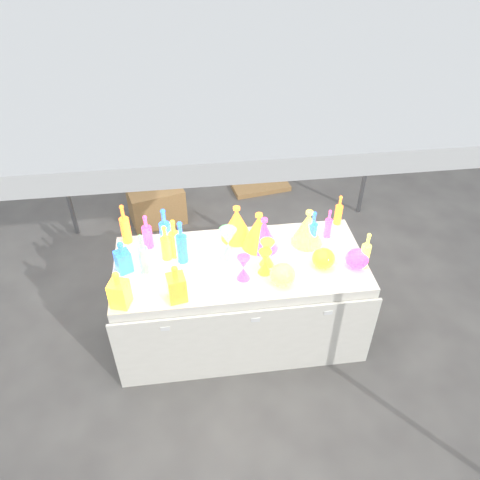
{
  "coord_description": "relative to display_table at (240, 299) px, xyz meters",
  "views": [
    {
      "loc": [
        -0.32,
        -2.49,
        2.98
      ],
      "look_at": [
        0.0,
        0.0,
        0.95
      ],
      "focal_mm": 35.0,
      "sensor_mm": 36.0,
      "label": 1
    }
  ],
  "objects": [
    {
      "name": "globe_1",
      "position": [
        0.26,
        -0.25,
        0.45
      ],
      "size": [
        0.22,
        0.22,
        0.14
      ],
      "primitive_type": null,
      "rotation": [
        0.0,
        0.0,
        -0.27
      ],
      "color": "#136E7A",
      "rests_on": "display_table"
    },
    {
      "name": "bottle_11",
      "position": [
        0.86,
        -0.15,
        0.52
      ],
      "size": [
        0.09,
        0.09,
        0.29
      ],
      "primitive_type": null,
      "rotation": [
        0.0,
        0.0,
        -0.43
      ],
      "color": "#136E7A",
      "rests_on": "display_table"
    },
    {
      "name": "lampshade_0",
      "position": [
        0.16,
        0.17,
        0.52
      ],
      "size": [
        0.31,
        0.31,
        0.29
      ],
      "primitive_type": null,
      "rotation": [
        0.0,
        0.0,
        -0.32
      ],
      "color": "#C5D22C",
      "rests_on": "display_table"
    },
    {
      "name": "globe_3",
      "position": [
        0.8,
        -0.15,
        0.44
      ],
      "size": [
        0.21,
        0.21,
        0.13
      ],
      "primitive_type": null,
      "rotation": [
        0.0,
        0.0,
        0.34
      ],
      "color": "blue",
      "rests_on": "display_table"
    },
    {
      "name": "lampshade_2",
      "position": [
        0.19,
        0.15,
        0.51
      ],
      "size": [
        0.29,
        0.29,
        0.26
      ],
      "primitive_type": null,
      "rotation": [
        0.0,
        0.0,
        -0.41
      ],
      "color": "blue",
      "rests_on": "display_table"
    },
    {
      "name": "bottle_5",
      "position": [
        -0.67,
        -0.0,
        0.54
      ],
      "size": [
        0.08,
        0.08,
        0.32
      ],
      "primitive_type": null,
      "rotation": [
        0.0,
        0.0,
        0.18
      ],
      "color": "#C026A8",
      "rests_on": "display_table"
    },
    {
      "name": "hourglass_3",
      "position": [
        -0.08,
        0.07,
        0.5
      ],
      "size": [
        0.14,
        0.14,
        0.25
      ],
      "primitive_type": null,
      "rotation": [
        0.0,
        0.0,
        0.16
      ],
      "color": "#C026A8",
      "rests_on": "display_table"
    },
    {
      "name": "bottle_0",
      "position": [
        -0.45,
        0.14,
        0.53
      ],
      "size": [
        0.09,
        0.09,
        0.31
      ],
      "primitive_type": null,
      "rotation": [
        0.0,
        0.0,
        0.2
      ],
      "color": "red",
      "rests_on": "display_table"
    },
    {
      "name": "bottle_9",
      "position": [
        0.82,
        0.37,
        0.51
      ],
      "size": [
        0.07,
        0.07,
        0.26
      ],
      "primitive_type": null,
      "rotation": [
        0.0,
        0.0,
        -0.13
      ],
      "color": "gold",
      "rests_on": "display_table"
    },
    {
      "name": "cardboard_box_closed",
      "position": [
        -0.67,
        1.64,
        -0.18
      ],
      "size": [
        0.63,
        0.52,
        0.4
      ],
      "primitive_type": "cube",
      "rotation": [
        0.0,
        0.0,
        0.26
      ],
      "color": "#B18450",
      "rests_on": "ground"
    },
    {
      "name": "bottle_7",
      "position": [
        -0.4,
        0.07,
        0.55
      ],
      "size": [
        0.08,
        0.08,
        0.35
      ],
      "primitive_type": null,
      "rotation": [
        0.0,
        0.0,
        -0.03
      ],
      "color": "#1C9B53",
      "rests_on": "display_table"
    },
    {
      "name": "ground",
      "position": [
        -0.0,
        0.01,
        -0.37
      ],
      "size": [
        80.0,
        80.0,
        0.0
      ],
      "primitive_type": "plane",
      "color": "slate",
      "rests_on": "ground"
    },
    {
      "name": "hourglass_4",
      "position": [
        0.18,
        -0.04,
        0.48
      ],
      "size": [
        0.11,
        0.11,
        0.21
      ],
      "primitive_type": null,
      "rotation": [
        0.0,
        0.0,
        0.09
      ],
      "color": "red",
      "rests_on": "display_table"
    },
    {
      "name": "bottle_2",
      "position": [
        -0.81,
        0.35,
        0.54
      ],
      "size": [
        0.09,
        0.09,
        0.33
      ],
      "primitive_type": null,
      "rotation": [
        0.0,
        0.0,
        -0.21
      ],
      "color": "gold",
      "rests_on": "display_table"
    },
    {
      "name": "canopy_tent",
      "position": [
        -0.0,
        0.02,
        2.01
      ],
      "size": [
        3.15,
        3.15,
        2.46
      ],
      "color": "gray",
      "rests_on": "ground"
    },
    {
      "name": "bottle_10",
      "position": [
        0.7,
        0.22,
        0.5
      ],
      "size": [
        0.07,
        0.07,
        0.25
      ],
      "primitive_type": null,
      "rotation": [
        0.0,
        0.0,
        -0.38
      ],
      "color": "blue",
      "rests_on": "display_table"
    },
    {
      "name": "decanter_0",
      "position": [
        -0.81,
        -0.3,
        0.51
      ],
      "size": [
        0.14,
        0.14,
        0.28
      ],
      "primitive_type": null,
      "rotation": [
        0.0,
        0.0,
        -0.31
      ],
      "color": "red",
      "rests_on": "display_table"
    },
    {
      "name": "decanter_1",
      "position": [
        -0.45,
        -0.3,
        0.52
      ],
      "size": [
        0.14,
        0.14,
        0.28
      ],
      "primitive_type": null,
      "rotation": [
        0.0,
        0.0,
        0.18
      ],
      "color": "gold",
      "rests_on": "display_table"
    },
    {
      "name": "display_table",
      "position": [
        0.0,
        0.0,
        0.0
      ],
      "size": [
        1.84,
        0.83,
        0.75
      ],
      "color": "white",
      "rests_on": "ground"
    },
    {
      "name": "bottle_6",
      "position": [
        -0.52,
        0.12,
        0.52
      ],
      "size": [
        0.1,
        0.1,
        0.29
      ],
      "primitive_type": null,
      "rotation": [
        0.0,
        0.0,
        0.41
      ],
      "color": "red",
      "rests_on": "display_table"
    },
    {
      "name": "bottle_8",
      "position": [
        0.55,
        0.14,
        0.53
      ],
      "size": [
        0.07,
        0.07,
        0.3
      ],
      "primitive_type": null,
      "rotation": [
        0.0,
        0.0,
        0.0
      ],
      "color": "#1C9B53",
      "rests_on": "display_table"
    },
    {
      "name": "hourglass_0",
      "position": [
        0.16,
        -0.12,
        0.47
      ],
      "size": [
        0.11,
        0.11,
        0.19
      ],
      "primitive_type": null,
      "rotation": [
        0.0,
        0.0,
        -0.2
      ],
      "color": "gold",
      "rests_on": "display_table"
    },
    {
      "name": "bottle_1",
      "position": [
        -0.52,
        0.24,
        0.55
      ],
      "size": [
        0.09,
        0.09,
        0.35
      ],
      "primitive_type": null,
      "rotation": [
        0.0,
        0.0,
        -0.06
      ],
      "color": "#1C9B53",
      "rests_on": "display_table"
    },
    {
      "name": "bottle_3",
      "position": [
        -0.65,
        0.27,
        0.52
      ],
      "size": [
        0.1,
        0.1,
        0.28
      ],
      "primitive_type": null,
      "rotation": [
        0.0,
        0.0,
        -0.41
      ],
      "color": "blue",
      "rests_on": "display_table"
    },
    {
      "name": "globe_2",
      "position": [
        0.57,
        -0.11,
        0.44
      ],
      "size": [
        0.2,
        0.2,
        0.13
      ],
      "primitive_type": null,
      "rotation": [
        0.0,
        0.0,
        -0.33
      ],
      "color": "gold",
      "rests_on": "display_table"
    },
    {
      "name": "lampshade_1",
      "position": [
        0.01,
        0.29,
        0.52
      ],
      "size": [
        0.32,
        0.32,
        0.28
      ],
      "primitive_type": null,
      "rotation": [
        0.0,
        0.0,
        0.42
      ],
      "color": "#C5D22C",
      "rests_on": "display_table"
    },
    {
      "name": "hourglass_1",
      "position": [
        0.0,
        -0.16,
        0.47
      ],
      "size": [
        0.1,
        0.1,
        0.19
      ],
      "primitive_type": null,
      "rotation": [
        0.0,
        0.0,
        -0.03
      ],
      "color": "blue",
      "rests_on": "display_table"
    },
    {
      "name": "decanter_2",
      "position": [
        -0.81,
        0.02,
        0.5
      ],
      "size": [
        0.13,
        0.13,
        0.25
      ],
      "primitive_type": null,
      "rotation": [
        0.0,
        0.0,
        0.43
      ],
      "color": "#1C9B53",
      "rests_on": "display_table"
    },
    {
      "name": "lampshade_3",
      "position": [
        0.52,
        0.17,
        0.52
      ],
      "size": [
        0.3,
        0.3,
        0.28
      ],
      "primitive_type": null,
      "rotation": [
        0.0,
        0.0,
        -0.3
      ],
      "color": "#136E7A",
      "rests_on": "display_table"
    },
    {
      "name": "cardboard_box_flat",
      "position": [
        0.5,
        2.18,
        -0.35
      ],
      "size": [
        0.72,
        0.57,
        0.06
      ],
      "primitive_type": "cube",
      "rotation": [
        0.0,
        0.0,
        0.16
      ],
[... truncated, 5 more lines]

